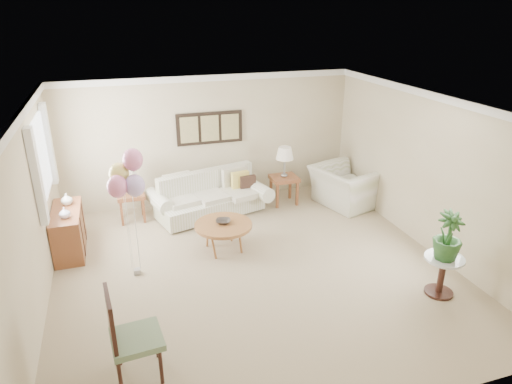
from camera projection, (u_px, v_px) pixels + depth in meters
ground_plane at (254, 269)px, 7.17m from camera, size 6.00×6.00×0.00m
room_shell at (245, 171)px, 6.61m from camera, size 6.04×6.04×2.60m
wall_art_triptych at (210, 128)px, 9.20m from camera, size 1.35×0.06×0.65m
sofa at (210, 198)px, 8.97m from camera, size 2.46×1.35×0.83m
end_table_left at (131, 198)px, 8.64m from camera, size 0.50×0.46×0.55m
end_table_right at (284, 181)px, 9.39m from camera, size 0.54×0.49×0.59m
lamp_left at (128, 171)px, 8.44m from camera, size 0.33×0.33×0.59m
lamp_right at (285, 154)px, 9.17m from camera, size 0.36×0.36×0.63m
coffee_table at (223, 226)px, 7.58m from camera, size 0.96×0.96×0.49m
decor_bowl at (223, 221)px, 7.58m from camera, size 0.30×0.30×0.06m
armchair at (345, 186)px, 9.36m from camera, size 1.37×1.48×0.80m
side_table at (443, 266)px, 6.40m from camera, size 0.55×0.55×0.59m
potted_plant at (448, 236)px, 6.19m from camera, size 0.40×0.40×0.70m
accent_chair at (128, 334)px, 4.90m from camera, size 0.58×0.58×1.10m
credenza at (69, 231)px, 7.58m from camera, size 0.46×1.20×0.74m
vase_white at (64, 213)px, 7.16m from camera, size 0.22×0.22×0.18m
vase_sage at (67, 199)px, 7.63m from camera, size 0.22×0.22×0.20m
balloon_cluster at (126, 177)px, 6.48m from camera, size 0.54×0.47×1.98m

